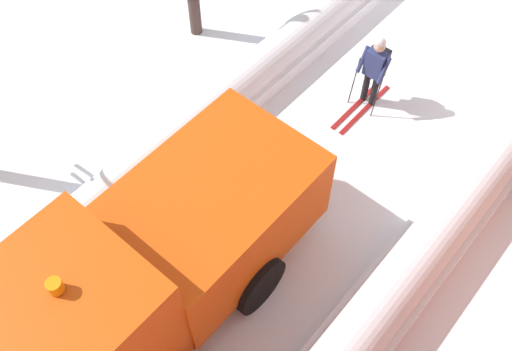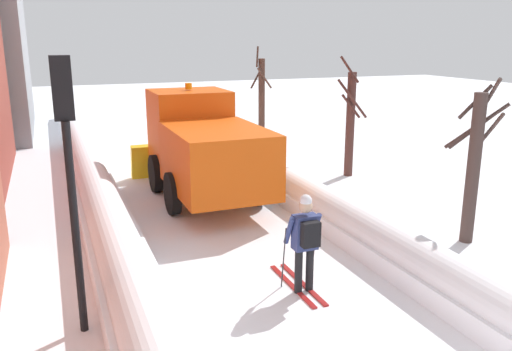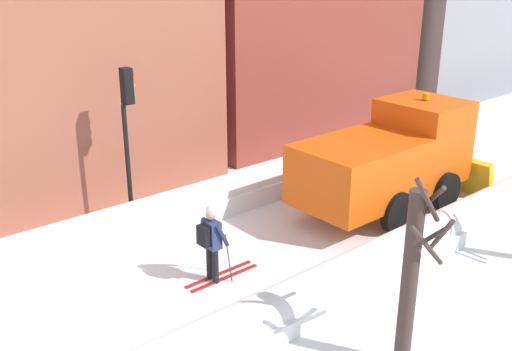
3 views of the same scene
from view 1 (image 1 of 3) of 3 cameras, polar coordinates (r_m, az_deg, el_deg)
name	(u,v)px [view 1 (image 1 of 3)]	position (r m, az deg, el deg)	size (l,w,h in m)	color
ground_plane	(199,297)	(10.51, -5.59, -11.68)	(80.00, 80.00, 0.00)	white
snowbank_right	(99,206)	(11.35, -15.09, -2.89)	(1.10, 36.00, 0.90)	white
plow_truck	(155,265)	(9.20, -9.80, -8.61)	(3.20, 5.98, 3.12)	#DB510F
skier	(375,68)	(12.52, 11.52, 10.24)	(0.62, 1.80, 1.81)	black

